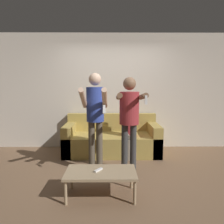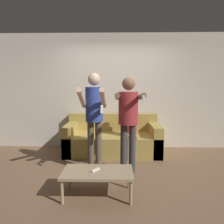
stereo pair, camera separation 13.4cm
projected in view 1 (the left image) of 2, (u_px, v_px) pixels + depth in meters
The scene contains 8 objects.
ground_plane at pixel (115, 172), 3.84m from camera, with size 14.00×14.00×0.00m, color brown.
wall_back at pixel (114, 91), 5.21m from camera, with size 6.40×0.06×2.70m.
couch at pixel (112, 140), 4.86m from camera, with size 2.06×0.93×0.84m.
person_standing_left at pixel (95, 112), 3.66m from camera, with size 0.41×0.71×1.71m.
person_standing_right at pixel (129, 113), 3.67m from camera, with size 0.45×0.77×1.64m.
person_seated at pixel (130, 127), 4.58m from camera, with size 0.28×0.51×1.16m.
coffee_table at pixel (101, 174), 2.97m from camera, with size 0.96×0.52×0.35m.
remote_on_table at pixel (98, 170), 2.97m from camera, with size 0.12×0.14×0.02m.
Camera 1 is at (-0.08, -3.67, 1.53)m, focal length 35.00 mm.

